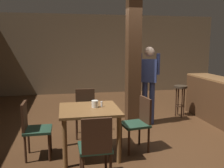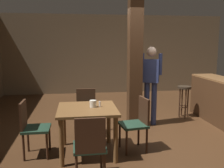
% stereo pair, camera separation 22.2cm
% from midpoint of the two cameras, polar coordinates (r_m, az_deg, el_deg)
% --- Properties ---
extents(ground_plane, '(10.80, 10.80, 0.00)m').
position_cam_midpoint_polar(ground_plane, '(5.09, 7.36, -11.41)').
color(ground_plane, '#422816').
extents(wall_back, '(8.00, 0.10, 2.80)m').
position_cam_midpoint_polar(wall_back, '(9.15, -1.39, 6.81)').
color(wall_back, '#756047').
rests_on(wall_back, ground_plane).
extents(pillar, '(0.28, 0.28, 2.80)m').
position_cam_midpoint_polar(pillar, '(5.31, 3.67, 5.03)').
color(pillar, '#422816').
rests_on(pillar, ground_plane).
extents(dining_table, '(0.94, 0.94, 0.77)m').
position_cam_midpoint_polar(dining_table, '(4.06, -6.77, -7.31)').
color(dining_table, brown).
rests_on(dining_table, ground_plane).
extents(chair_north, '(0.45, 0.45, 0.89)m').
position_cam_midpoint_polar(chair_north, '(4.95, -7.38, -5.86)').
color(chair_north, '#1E3828').
rests_on(chair_north, ground_plane).
extents(chair_south, '(0.42, 0.42, 0.89)m').
position_cam_midpoint_polar(chair_south, '(3.28, -5.75, -13.83)').
color(chair_south, '#1E3828').
rests_on(chair_south, ground_plane).
extents(chair_west, '(0.42, 0.42, 0.89)m').
position_cam_midpoint_polar(chair_west, '(4.16, -19.17, -9.22)').
color(chair_west, '#1E3828').
rests_on(chair_west, ground_plane).
extents(chair_east, '(0.48, 0.48, 0.89)m').
position_cam_midpoint_polar(chair_east, '(4.24, 4.66, -8.38)').
color(chair_east, '#1E3828').
rests_on(chair_east, ground_plane).
extents(napkin_cup, '(0.11, 0.11, 0.11)m').
position_cam_midpoint_polar(napkin_cup, '(4.05, -5.51, -4.57)').
color(napkin_cup, silver).
rests_on(napkin_cup, dining_table).
extents(salt_shaker, '(0.03, 0.03, 0.09)m').
position_cam_midpoint_polar(salt_shaker, '(4.07, -3.95, -4.64)').
color(salt_shaker, silver).
rests_on(salt_shaker, dining_table).
extents(standing_person, '(0.46, 0.32, 1.72)m').
position_cam_midpoint_polar(standing_person, '(5.53, 7.26, 0.99)').
color(standing_person, navy).
rests_on(standing_person, ground_plane).
extents(bar_counter, '(0.56, 1.80, 1.01)m').
position_cam_midpoint_polar(bar_counter, '(6.23, 20.99, -3.18)').
color(bar_counter, brown).
rests_on(bar_counter, ground_plane).
extents(bar_stool_near, '(0.33, 0.33, 0.77)m').
position_cam_midpoint_polar(bar_stool_near, '(6.35, 14.39, -2.16)').
color(bar_stool_near, '#2D2319').
rests_on(bar_stool_near, ground_plane).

